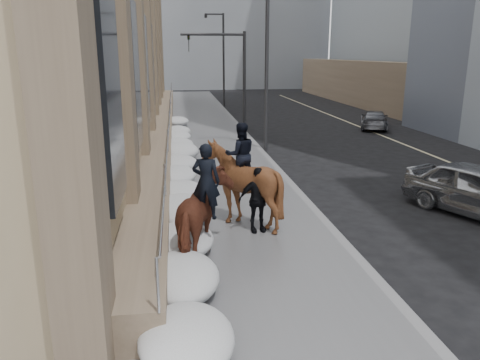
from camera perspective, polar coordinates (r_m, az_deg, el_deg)
name	(u,v)px	position (r m, az deg, el deg)	size (l,w,h in m)	color
ground	(254,293)	(9.70, 1.76, -13.62)	(140.00, 140.00, 0.00)	black
sidewalk	(214,171)	(19.00, -3.22, 1.13)	(5.00, 80.00, 0.12)	#595A5C
curb	(277,169)	(19.38, 4.53, 1.38)	(0.24, 80.00, 0.12)	slate
lane_line	(454,164)	(22.41, 24.64, 1.78)	(0.15, 70.00, 0.01)	#BFB78C
bg_building_far	(144,19)	(80.68, -11.64, 18.70)	(24.00, 12.00, 20.00)	gray
streetlight_mid	(263,55)	(22.76, 2.88, 14.95)	(1.71, 0.24, 8.00)	#2D2D30
streetlight_far	(222,54)	(42.58, -2.24, 15.07)	(1.71, 0.24, 8.00)	#2D2D30
traffic_signal	(230,64)	(30.59, -1.23, 13.95)	(4.10, 0.22, 6.00)	#2D2D30
snow_bank	(179,174)	(17.01, -7.49, 0.77)	(1.70, 18.10, 0.76)	white
mounted_horse_left	(204,215)	(10.50, -4.38, -4.25)	(1.62, 2.56, 2.66)	#57291A
mounted_horse_right	(241,181)	(12.58, 0.13, -0.17)	(2.02, 2.23, 2.79)	#4C2A15
pedestrian	(257,200)	(12.20, 2.09, -2.42)	(1.01, 0.42, 1.73)	black
car_grey	(374,120)	(31.24, 16.04, 7.10)	(1.64, 4.03, 1.17)	slate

